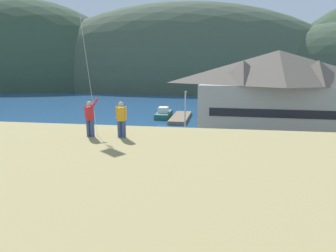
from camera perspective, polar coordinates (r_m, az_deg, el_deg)
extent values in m
plane|color=#66604C|center=(26.44, -0.93, -12.20)|extent=(600.00, 600.00, 0.00)
cube|color=slate|center=(31.01, 0.72, -8.48)|extent=(40.00, 20.00, 0.10)
cube|color=navy|center=(84.63, 6.27, 4.09)|extent=(360.00, 84.00, 0.03)
ellipsoid|color=#334733|center=(167.89, -27.17, 6.47)|extent=(126.77, 68.58, 82.20)
ellipsoid|color=#42513D|center=(137.13, 2.34, 6.89)|extent=(148.72, 57.86, 72.77)
cube|color=#999E99|center=(47.63, 19.17, 2.66)|extent=(21.99, 11.28, 7.80)
cube|color=black|center=(42.40, 20.14, 2.13)|extent=(18.37, 0.75, 1.10)
pyramid|color=#60564C|center=(47.16, 19.67, 10.20)|extent=(23.33, 12.38, 4.72)
pyramid|color=#60564C|center=(44.91, 13.71, 9.63)|extent=(5.98, 5.98, 3.31)
pyramid|color=#60564C|center=(46.31, 25.97, 8.86)|extent=(5.98, 5.98, 3.31)
cube|color=#756B5B|center=(32.05, -16.27, -5.45)|extent=(5.17, 4.33, 3.12)
pyramid|color=#47474C|center=(31.48, -16.50, -1.43)|extent=(5.58, 4.77, 1.49)
cube|color=black|center=(30.34, -17.91, -7.43)|extent=(1.10, 0.08, 2.18)
cube|color=#70604C|center=(60.32, 2.34, 1.57)|extent=(3.20, 12.69, 0.70)
cube|color=#23564C|center=(62.81, -0.78, 2.06)|extent=(2.86, 8.35, 0.90)
cube|color=#33665B|center=(62.73, -0.78, 2.54)|extent=(2.78, 8.10, 0.16)
cube|color=silver|center=(62.03, -0.87, 3.02)|extent=(1.92, 2.53, 1.10)
cube|color=#236633|center=(26.73, -0.66, -10.04)|extent=(4.35, 2.19, 0.80)
cube|color=#1E562B|center=(26.46, -0.34, -8.53)|extent=(2.24, 1.79, 0.70)
cube|color=black|center=(26.47, -0.34, -8.60)|extent=(2.29, 1.83, 0.32)
cylinder|color=black|center=(27.86, -3.35, -10.03)|extent=(0.66, 0.28, 0.64)
cylinder|color=black|center=(26.17, -3.86, -11.49)|extent=(0.66, 0.28, 0.64)
cylinder|color=black|center=(27.67, 2.35, -10.18)|extent=(0.66, 0.28, 0.64)
cylinder|color=black|center=(25.97, 2.24, -11.66)|extent=(0.66, 0.28, 0.64)
cube|color=#9EA3A8|center=(32.66, 11.22, -6.24)|extent=(4.34, 2.17, 0.80)
cube|color=gray|center=(32.47, 11.54, -4.98)|extent=(2.23, 1.78, 0.70)
cube|color=black|center=(32.48, 11.54, -5.04)|extent=(2.28, 1.82, 0.32)
cylinder|color=black|center=(33.51, 8.68, -6.42)|extent=(0.66, 0.28, 0.64)
cylinder|color=black|center=(31.78, 8.93, -7.42)|extent=(0.66, 0.28, 0.64)
cylinder|color=black|center=(33.85, 13.32, -6.42)|extent=(0.66, 0.28, 0.64)
cylinder|color=black|center=(32.13, 13.83, -7.41)|extent=(0.66, 0.28, 0.64)
cylinder|color=black|center=(33.73, 26.70, -7.42)|extent=(0.65, 0.24, 0.64)
cylinder|color=black|center=(32.09, 27.75, -8.44)|extent=(0.65, 0.24, 0.64)
cube|color=slate|center=(31.43, 1.16, -6.72)|extent=(4.32, 2.11, 0.80)
cube|color=#5B5B5F|center=(31.24, 0.90, -5.40)|extent=(2.21, 1.75, 0.70)
cube|color=black|center=(31.25, 0.90, -5.46)|extent=(2.26, 1.79, 0.32)
cylinder|color=black|center=(30.46, 3.32, -8.14)|extent=(0.65, 0.27, 0.64)
cylinder|color=black|center=(32.17, 3.91, -7.07)|extent=(0.65, 0.27, 0.64)
cylinder|color=black|center=(31.02, -1.69, -7.75)|extent=(0.65, 0.27, 0.64)
cylinder|color=black|center=(32.70, -0.84, -6.73)|extent=(0.65, 0.27, 0.64)
cylinder|color=#ADADB2|center=(35.20, 3.17, 0.30)|extent=(0.16, 0.16, 7.48)
cube|color=#4C4C51|center=(35.03, 3.30, 6.26)|extent=(0.24, 0.70, 0.20)
cylinder|color=#384770|center=(15.63, -14.49, -0.37)|extent=(0.20, 0.20, 0.82)
cylinder|color=#384770|center=(15.51, -13.83, -0.43)|extent=(0.20, 0.20, 0.82)
cylinder|color=red|center=(15.44, -14.29, 2.25)|extent=(0.40, 0.40, 0.64)
sphere|color=tan|center=(15.38, -14.37, 4.02)|extent=(0.24, 0.24, 0.24)
cylinder|color=red|center=(15.42, -13.44, 4.16)|extent=(0.22, 0.57, 0.43)
cylinder|color=red|center=(15.56, -14.96, 2.55)|extent=(0.11, 0.11, 0.60)
cylinder|color=#384770|center=(15.14, -8.94, -0.52)|extent=(0.20, 0.20, 0.82)
cylinder|color=#384770|center=(15.05, -8.18, -0.57)|extent=(0.20, 0.20, 0.82)
cylinder|color=gold|center=(14.96, -8.64, 2.19)|extent=(0.40, 0.40, 0.64)
sphere|color=tan|center=(14.89, -8.70, 4.02)|extent=(0.24, 0.24, 0.24)
cylinder|color=gold|center=(15.04, -9.42, 2.49)|extent=(0.11, 0.11, 0.60)
cylinder|color=gold|center=(14.86, -7.88, 2.43)|extent=(0.11, 0.11, 0.60)
cylinder|color=silver|center=(18.06, -15.27, 14.64)|extent=(2.94, 4.49, 9.31)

